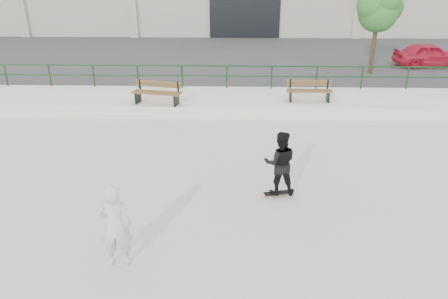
{
  "coord_description": "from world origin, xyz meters",
  "views": [
    {
      "loc": [
        -0.61,
        -8.31,
        5.96
      ],
      "look_at": [
        -0.89,
        2.0,
        1.37
      ],
      "focal_mm": 35.0,
      "sensor_mm": 36.0,
      "label": 1
    }
  ],
  "objects_px": {
    "standing_skater": "(280,163)",
    "bench_right": "(309,91)",
    "bench_left": "(157,93)",
    "tree": "(379,8)",
    "red_car": "(429,55)",
    "seated_skater": "(115,226)",
    "skateboard": "(278,193)"
  },
  "relations": [
    {
      "from": "bench_right",
      "to": "standing_skater",
      "type": "xyz_separation_m",
      "value": [
        -1.82,
        -6.95,
        0.06
      ]
    },
    {
      "from": "standing_skater",
      "to": "seated_skater",
      "type": "bearing_deg",
      "value": 39.43
    },
    {
      "from": "red_car",
      "to": "tree",
      "type": "bearing_deg",
      "value": 109.15
    },
    {
      "from": "bench_left",
      "to": "seated_skater",
      "type": "xyz_separation_m",
      "value": [
        0.7,
        -9.37,
        -0.01
      ]
    },
    {
      "from": "bench_left",
      "to": "tree",
      "type": "relative_size",
      "value": 0.48
    },
    {
      "from": "standing_skater",
      "to": "bench_right",
      "type": "bearing_deg",
      "value": -104.33
    },
    {
      "from": "tree",
      "to": "skateboard",
      "type": "relative_size",
      "value": 5.26
    },
    {
      "from": "red_car",
      "to": "skateboard",
      "type": "bearing_deg",
      "value": 140.1
    },
    {
      "from": "bench_right",
      "to": "standing_skater",
      "type": "bearing_deg",
      "value": -103.8
    },
    {
      "from": "bench_left",
      "to": "bench_right",
      "type": "relative_size",
      "value": 1.1
    },
    {
      "from": "bench_right",
      "to": "standing_skater",
      "type": "relative_size",
      "value": 1.04
    },
    {
      "from": "bench_right",
      "to": "skateboard",
      "type": "height_order",
      "value": "bench_right"
    },
    {
      "from": "bench_right",
      "to": "seated_skater",
      "type": "height_order",
      "value": "seated_skater"
    },
    {
      "from": "red_car",
      "to": "skateboard",
      "type": "height_order",
      "value": "red_car"
    },
    {
      "from": "red_car",
      "to": "standing_skater",
      "type": "bearing_deg",
      "value": 140.1
    },
    {
      "from": "skateboard",
      "to": "standing_skater",
      "type": "xyz_separation_m",
      "value": [
        0.0,
        0.0,
        0.9
      ]
    },
    {
      "from": "tree",
      "to": "red_car",
      "type": "bearing_deg",
      "value": 24.56
    },
    {
      "from": "bench_right",
      "to": "seated_skater",
      "type": "distance_m",
      "value": 11.28
    },
    {
      "from": "bench_right",
      "to": "skateboard",
      "type": "relative_size",
      "value": 2.28
    },
    {
      "from": "standing_skater",
      "to": "seated_skater",
      "type": "distance_m",
      "value": 4.66
    },
    {
      "from": "bench_left",
      "to": "tree",
      "type": "bearing_deg",
      "value": 38.94
    },
    {
      "from": "tree",
      "to": "red_car",
      "type": "distance_m",
      "value": 4.6
    },
    {
      "from": "red_car",
      "to": "seated_skater",
      "type": "bearing_deg",
      "value": 136.45
    },
    {
      "from": "standing_skater",
      "to": "skateboard",
      "type": "bearing_deg",
      "value": 90.33
    },
    {
      "from": "red_car",
      "to": "standing_skater",
      "type": "height_order",
      "value": "standing_skater"
    },
    {
      "from": "seated_skater",
      "to": "bench_right",
      "type": "bearing_deg",
      "value": -124.46
    },
    {
      "from": "red_car",
      "to": "seated_skater",
      "type": "distance_m",
      "value": 20.66
    },
    {
      "from": "skateboard",
      "to": "red_car",
      "type": "bearing_deg",
      "value": 41.94
    },
    {
      "from": "tree",
      "to": "standing_skater",
      "type": "bearing_deg",
      "value": -115.83
    },
    {
      "from": "bench_right",
      "to": "standing_skater",
      "type": "distance_m",
      "value": 7.18
    },
    {
      "from": "standing_skater",
      "to": "red_car",
      "type": "bearing_deg",
      "value": -124.17
    },
    {
      "from": "bench_right",
      "to": "seated_skater",
      "type": "relative_size",
      "value": 0.98
    }
  ]
}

